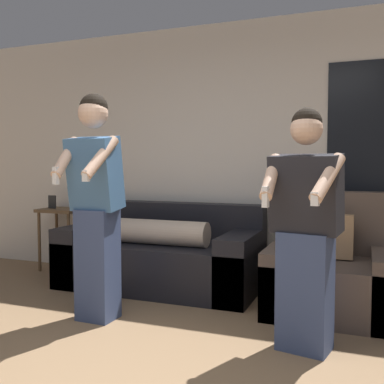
# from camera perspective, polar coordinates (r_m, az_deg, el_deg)

# --- Properties ---
(wall_back) EXTENTS (6.82, 0.07, 2.70)m
(wall_back) POSITION_cam_1_polar(r_m,az_deg,el_deg) (4.69, 7.74, 4.96)
(wall_back) COLOR silver
(wall_back) RESTS_ON ground_plane
(couch) EXTENTS (1.97, 0.93, 0.83)m
(couch) POSITION_cam_1_polar(r_m,az_deg,el_deg) (4.58, -3.92, -8.13)
(couch) COLOR black
(couch) RESTS_ON ground_plane
(armchair) EXTENTS (1.00, 0.89, 0.99)m
(armchair) POSITION_cam_1_polar(r_m,az_deg,el_deg) (4.00, 17.11, -9.80)
(armchair) COLOR brown
(armchair) RESTS_ON ground_plane
(side_table) EXTENTS (0.49, 0.40, 0.87)m
(side_table) POSITION_cam_1_polar(r_m,az_deg,el_deg) (5.46, -16.18, -3.43)
(side_table) COLOR brown
(side_table) RESTS_ON ground_plane
(person_left) EXTENTS (0.45, 0.49, 1.78)m
(person_left) POSITION_cam_1_polar(r_m,az_deg,el_deg) (3.60, -12.17, -1.40)
(person_left) COLOR #384770
(person_left) RESTS_ON ground_plane
(person_right) EXTENTS (0.50, 0.54, 1.60)m
(person_right) POSITION_cam_1_polar(r_m,az_deg,el_deg) (3.04, 14.18, -4.81)
(person_right) COLOR #384770
(person_right) RESTS_ON ground_plane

